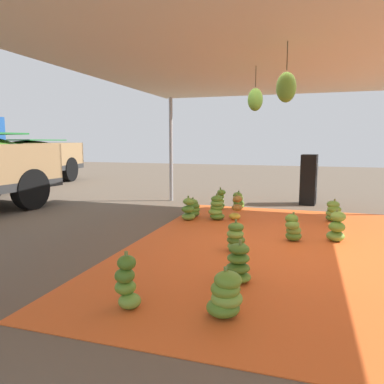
# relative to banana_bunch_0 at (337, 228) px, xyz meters

# --- Properties ---
(ground_plane) EXTENTS (40.00, 40.00, 0.00)m
(ground_plane) POSITION_rel_banana_bunch_0_xyz_m (-0.60, 3.84, -0.24)
(ground_plane) COLOR brown
(tarp_orange) EXTENTS (6.64, 4.67, 0.01)m
(tarp_orange) POSITION_rel_banana_bunch_0_xyz_m (-0.60, 0.84, -0.24)
(tarp_orange) COLOR #E05B23
(tarp_orange) RESTS_ON ground
(tent_canopy) EXTENTS (8.00, 7.00, 2.91)m
(tent_canopy) POSITION_rel_banana_bunch_0_xyz_m (-0.60, 0.76, 2.58)
(tent_canopy) COLOR #9EA0A5
(tent_canopy) RESTS_ON ground
(banana_bunch_0) EXTENTS (0.41, 0.41, 0.54)m
(banana_bunch_0) POSITION_rel_banana_bunch_0_xyz_m (0.00, 0.00, 0.00)
(banana_bunch_0) COLOR #6B9E38
(banana_bunch_0) RESTS_ON tarp_orange
(banana_bunch_1) EXTENTS (0.39, 0.39, 0.52)m
(banana_bunch_1) POSITION_rel_banana_bunch_0_xyz_m (-2.24, 1.24, -0.02)
(banana_bunch_1) COLOR #60932D
(banana_bunch_1) RESTS_ON tarp_orange
(banana_bunch_2) EXTENTS (0.42, 0.43, 0.56)m
(banana_bunch_2) POSITION_rel_banana_bunch_0_xyz_m (1.09, 2.31, 0.01)
(banana_bunch_2) COLOR #518428
(banana_bunch_2) RESTS_ON tarp_orange
(banana_bunch_3) EXTENTS (0.45, 0.47, 0.48)m
(banana_bunch_3) POSITION_rel_banana_bunch_0_xyz_m (-3.14, 1.20, -0.03)
(banana_bunch_3) COLOR #518428
(banana_bunch_3) RESTS_ON tarp_orange
(banana_bunch_4) EXTENTS (0.47, 0.47, 0.43)m
(banana_bunch_4) POSITION_rel_banana_bunch_0_xyz_m (1.23, 2.90, -0.05)
(banana_bunch_4) COLOR #518428
(banana_bunch_4) RESTS_ON tarp_orange
(banana_bunch_5) EXTENTS (0.38, 0.37, 0.49)m
(banana_bunch_5) POSITION_rel_banana_bunch_0_xyz_m (-0.19, 0.69, -0.02)
(banana_bunch_5) COLOR #518428
(banana_bunch_5) RESTS_ON tarp_orange
(banana_bunch_6) EXTENTS (0.39, 0.39, 0.45)m
(banana_bunch_6) POSITION_rel_banana_bunch_0_xyz_m (2.44, 2.10, -0.04)
(banana_bunch_6) COLOR #60932D
(banana_bunch_6) RESTS_ON tarp_orange
(banana_bunch_7) EXTENTS (0.38, 0.37, 0.52)m
(banana_bunch_7) POSITION_rel_banana_bunch_0_xyz_m (0.83, 2.87, -0.01)
(banana_bunch_7) COLOR #6B9E38
(banana_bunch_7) RESTS_ON tarp_orange
(banana_bunch_8) EXTENTS (0.30, 0.33, 0.58)m
(banana_bunch_8) POSITION_rel_banana_bunch_0_xyz_m (-3.26, 2.18, 0.02)
(banana_bunch_8) COLOR #6B9E38
(banana_bunch_8) RESTS_ON tarp_orange
(banana_bunch_9) EXTENTS (0.38, 0.39, 0.48)m
(banana_bunch_9) POSITION_rel_banana_bunch_0_xyz_m (-1.02, 1.49, -0.03)
(banana_bunch_9) COLOR #75A83D
(banana_bunch_9) RESTS_ON tarp_orange
(banana_bunch_10) EXTENTS (0.41, 0.40, 0.47)m
(banana_bunch_10) POSITION_rel_banana_bunch_0_xyz_m (1.65, -0.05, -0.03)
(banana_bunch_10) COLOR #477523
(banana_bunch_10) RESTS_ON tarp_orange
(banana_bunch_11) EXTENTS (0.28, 0.30, 0.56)m
(banana_bunch_11) POSITION_rel_banana_bunch_0_xyz_m (1.20, 1.91, 0.00)
(banana_bunch_11) COLOR gold
(banana_bunch_11) RESTS_ON tarp_orange
(banana_bunch_12) EXTENTS (0.37, 0.36, 0.52)m
(banana_bunch_12) POSITION_rel_banana_bunch_0_xyz_m (2.42, 2.55, -0.02)
(banana_bunch_12) COLOR #477523
(banana_bunch_12) RESTS_ON tarp_orange
(cargo_truck_far) EXTENTS (7.13, 3.36, 2.40)m
(cargo_truck_far) POSITION_rel_banana_bunch_0_xyz_m (3.84, 10.76, 0.95)
(cargo_truck_far) COLOR #2D2D2D
(cargo_truck_far) RESTS_ON ground
(speaker_stack) EXTENTS (0.55, 0.45, 1.32)m
(speaker_stack) POSITION_rel_banana_bunch_0_xyz_m (3.73, 0.46, 0.42)
(speaker_stack) COLOR black
(speaker_stack) RESTS_ON ground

